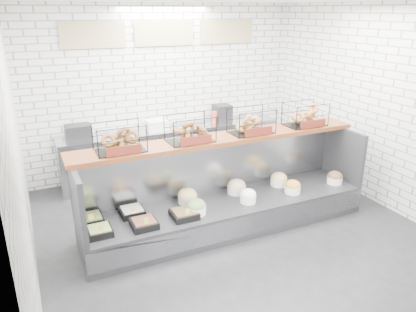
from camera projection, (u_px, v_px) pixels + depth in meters
name	position (u px, v px, depth m)	size (l,w,h in m)	color
ground	(238.00, 236.00, 5.47)	(5.50, 5.50, 0.00)	black
room_shell	(219.00, 77.00, 5.28)	(5.02, 5.51, 3.01)	silver
display_case	(226.00, 204.00, 5.64)	(4.00, 0.90, 1.20)	black
bagel_shelf	(222.00, 129.00, 5.44)	(4.10, 0.50, 0.40)	#4B2210
prep_counter	(173.00, 150.00, 7.37)	(4.00, 0.60, 1.20)	#93969B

